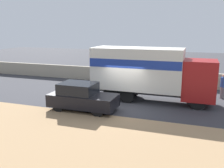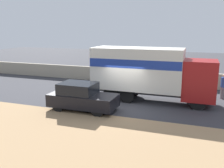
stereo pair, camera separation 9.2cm
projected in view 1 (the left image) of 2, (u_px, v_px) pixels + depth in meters
ground_plane at (121, 107)px, 15.72m from camera, size 80.00×80.00×0.00m
dirt_shoulder_foreground at (85, 141)px, 10.92m from camera, size 60.00×6.94×0.04m
stone_wall_backdrop at (145, 77)px, 22.18m from camera, size 60.00×0.35×1.27m
box_truck at (148, 71)px, 16.66m from camera, size 8.02×2.41×3.59m
car_hatchback at (82, 97)px, 14.98m from camera, size 4.08×1.81×1.66m
pedestrian at (223, 86)px, 17.48m from camera, size 0.38×0.38×1.74m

